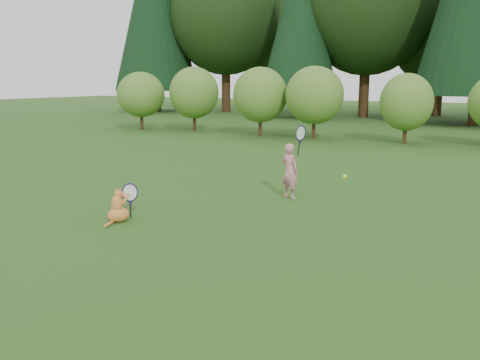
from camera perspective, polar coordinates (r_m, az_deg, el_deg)
The scene contains 5 objects.
ground at distance 8.09m, azimuth -4.04°, elevation -5.67°, with size 100.00×100.00×0.00m, color #204E16.
shrub_row at distance 19.95m, azimuth 17.13°, elevation 7.72°, with size 28.00×3.00×2.80m, color #4E7624, non-canonical shape.
child at distance 10.35m, azimuth 5.38°, elevation 1.11°, with size 0.63×0.42×1.60m.
cat at distance 8.88m, azimuth -12.83°, elevation -2.55°, with size 0.40×0.78×0.74m.
tennis_ball at distance 8.78m, azimuth 11.14°, elevation 0.36°, with size 0.08×0.08×0.08m.
Camera 1 is at (4.30, -6.46, 2.28)m, focal length 40.00 mm.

